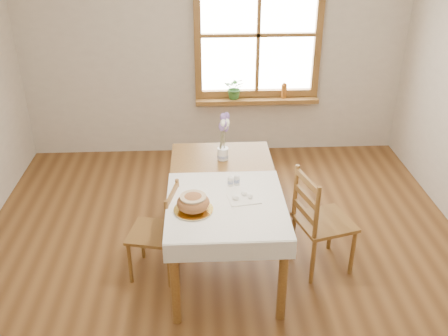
# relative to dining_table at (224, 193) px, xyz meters

# --- Properties ---
(ground) EXTENTS (5.00, 5.00, 0.00)m
(ground) POSITION_rel_dining_table_xyz_m (0.00, -0.30, -0.66)
(ground) COLOR brown
(ground) RESTS_ON ground
(room_walls) EXTENTS (4.60, 5.10, 2.65)m
(room_walls) POSITION_rel_dining_table_xyz_m (0.00, -0.30, 1.04)
(room_walls) COLOR beige
(room_walls) RESTS_ON ground
(window) EXTENTS (1.46, 0.08, 1.46)m
(window) POSITION_rel_dining_table_xyz_m (0.50, 2.17, 0.79)
(window) COLOR olive
(window) RESTS_ON ground
(window_sill) EXTENTS (1.46, 0.20, 0.05)m
(window_sill) POSITION_rel_dining_table_xyz_m (0.50, 2.10, 0.03)
(window_sill) COLOR olive
(window_sill) RESTS_ON ground
(dining_table) EXTENTS (0.90, 1.60, 0.75)m
(dining_table) POSITION_rel_dining_table_xyz_m (0.00, 0.00, 0.00)
(dining_table) COLOR olive
(dining_table) RESTS_ON ground
(table_linen) EXTENTS (0.91, 0.99, 0.01)m
(table_linen) POSITION_rel_dining_table_xyz_m (0.00, -0.30, 0.09)
(table_linen) COLOR white
(table_linen) RESTS_ON dining_table
(chair_left) EXTENTS (0.47, 0.46, 0.82)m
(chair_left) POSITION_rel_dining_table_xyz_m (-0.58, -0.15, -0.25)
(chair_left) COLOR olive
(chair_left) RESTS_ON ground
(chair_right) EXTENTS (0.55, 0.53, 0.92)m
(chair_right) POSITION_rel_dining_table_xyz_m (0.83, -0.14, -0.21)
(chair_right) COLOR olive
(chair_right) RESTS_ON ground
(bread_plate) EXTENTS (0.36, 0.36, 0.02)m
(bread_plate) POSITION_rel_dining_table_xyz_m (-0.25, -0.40, 0.10)
(bread_plate) COLOR silver
(bread_plate) RESTS_ON table_linen
(bread_loaf) EXTENTS (0.24, 0.24, 0.13)m
(bread_loaf) POSITION_rel_dining_table_xyz_m (-0.25, -0.40, 0.18)
(bread_loaf) COLOR #A76A3B
(bread_loaf) RESTS_ON bread_plate
(egg_napkin) EXTENTS (0.27, 0.24, 0.01)m
(egg_napkin) POSITION_rel_dining_table_xyz_m (0.14, -0.25, 0.10)
(egg_napkin) COLOR white
(egg_napkin) RESTS_ON table_linen
(eggs) EXTENTS (0.21, 0.19, 0.04)m
(eggs) POSITION_rel_dining_table_xyz_m (0.14, -0.25, 0.13)
(eggs) COLOR white
(eggs) RESTS_ON egg_napkin
(salt_shaker) EXTENTS (0.06, 0.06, 0.09)m
(salt_shaker) POSITION_rel_dining_table_xyz_m (0.05, -0.04, 0.14)
(salt_shaker) COLOR silver
(salt_shaker) RESTS_ON table_linen
(pepper_shaker) EXTENTS (0.06, 0.06, 0.09)m
(pepper_shaker) POSITION_rel_dining_table_xyz_m (0.10, -0.03, 0.14)
(pepper_shaker) COLOR silver
(pepper_shaker) RESTS_ON table_linen
(flower_vase) EXTENTS (0.12, 0.12, 0.11)m
(flower_vase) POSITION_rel_dining_table_xyz_m (0.01, 0.43, 0.14)
(flower_vase) COLOR silver
(flower_vase) RESTS_ON dining_table
(lavender_bouquet) EXTENTS (0.17, 0.17, 0.33)m
(lavender_bouquet) POSITION_rel_dining_table_xyz_m (0.01, 0.43, 0.36)
(lavender_bouquet) COLOR #73569A
(lavender_bouquet) RESTS_ON flower_vase
(potted_plant) EXTENTS (0.29, 0.31, 0.20)m
(potted_plant) POSITION_rel_dining_table_xyz_m (0.24, 2.10, 0.15)
(potted_plant) COLOR #336729
(potted_plant) RESTS_ON window_sill
(amber_bottle) EXTENTS (0.08, 0.08, 0.19)m
(amber_bottle) POSITION_rel_dining_table_xyz_m (0.82, 2.10, 0.14)
(amber_bottle) COLOR #AC601F
(amber_bottle) RESTS_ON window_sill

